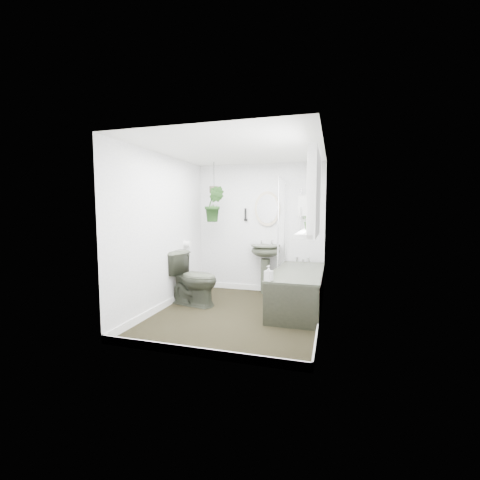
# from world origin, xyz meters

# --- Properties ---
(floor) EXTENTS (2.30, 2.80, 0.02)m
(floor) POSITION_xyz_m (0.00, 0.00, -0.01)
(floor) COLOR black
(floor) RESTS_ON ground
(ceiling) EXTENTS (2.30, 2.80, 0.02)m
(ceiling) POSITION_xyz_m (0.00, 0.00, 2.31)
(ceiling) COLOR white
(ceiling) RESTS_ON ground
(wall_back) EXTENTS (2.30, 0.02, 2.30)m
(wall_back) POSITION_xyz_m (0.00, 1.41, 1.15)
(wall_back) COLOR white
(wall_back) RESTS_ON ground
(wall_front) EXTENTS (2.30, 0.02, 2.30)m
(wall_front) POSITION_xyz_m (0.00, -1.41, 1.15)
(wall_front) COLOR white
(wall_front) RESTS_ON ground
(wall_left) EXTENTS (0.02, 2.80, 2.30)m
(wall_left) POSITION_xyz_m (-1.16, 0.00, 1.15)
(wall_left) COLOR white
(wall_left) RESTS_ON ground
(wall_right) EXTENTS (0.02, 2.80, 2.30)m
(wall_right) POSITION_xyz_m (1.16, 0.00, 1.15)
(wall_right) COLOR white
(wall_right) RESTS_ON ground
(skirting) EXTENTS (2.30, 2.80, 0.10)m
(skirting) POSITION_xyz_m (0.00, 0.00, 0.05)
(skirting) COLOR white
(skirting) RESTS_ON floor
(bathtub) EXTENTS (0.72, 1.72, 0.58)m
(bathtub) POSITION_xyz_m (0.80, 0.50, 0.29)
(bathtub) COLOR #393E30
(bathtub) RESTS_ON floor
(bath_screen) EXTENTS (0.04, 0.72, 1.40)m
(bath_screen) POSITION_xyz_m (0.47, 0.99, 1.28)
(bath_screen) COLOR silver
(bath_screen) RESTS_ON bathtub
(shower_box) EXTENTS (0.20, 0.10, 0.35)m
(shower_box) POSITION_xyz_m (0.80, 1.34, 1.55)
(shower_box) COLOR white
(shower_box) RESTS_ON wall_back
(oval_mirror) EXTENTS (0.46, 0.03, 0.62)m
(oval_mirror) POSITION_xyz_m (0.15, 1.37, 1.50)
(oval_mirror) COLOR #C2B396
(oval_mirror) RESTS_ON wall_back
(wall_sconce) EXTENTS (0.04, 0.04, 0.22)m
(wall_sconce) POSITION_xyz_m (-0.25, 1.36, 1.40)
(wall_sconce) COLOR black
(wall_sconce) RESTS_ON wall_back
(toilet_roll_holder) EXTENTS (0.11, 0.11, 0.11)m
(toilet_roll_holder) POSITION_xyz_m (-1.10, 0.70, 0.90)
(toilet_roll_holder) COLOR white
(toilet_roll_holder) RESTS_ON wall_left
(window_recess) EXTENTS (0.08, 1.00, 0.90)m
(window_recess) POSITION_xyz_m (1.09, -0.70, 1.65)
(window_recess) COLOR white
(window_recess) RESTS_ON wall_right
(window_sill) EXTENTS (0.18, 1.00, 0.04)m
(window_sill) POSITION_xyz_m (1.02, -0.70, 1.23)
(window_sill) COLOR white
(window_sill) RESTS_ON wall_right
(window_blinds) EXTENTS (0.01, 0.86, 0.76)m
(window_blinds) POSITION_xyz_m (1.04, -0.70, 1.65)
(window_blinds) COLOR white
(window_blinds) RESTS_ON wall_right
(toilet) EXTENTS (0.89, 0.62, 0.83)m
(toilet) POSITION_xyz_m (-0.80, 0.26, 0.42)
(toilet) COLOR #393E30
(toilet) RESTS_ON floor
(pedestal_sink) EXTENTS (0.60, 0.54, 0.88)m
(pedestal_sink) POSITION_xyz_m (0.15, 1.24, 0.44)
(pedestal_sink) COLOR #393E30
(pedestal_sink) RESTS_ON floor
(sill_plant) EXTENTS (0.24, 0.22, 0.22)m
(sill_plant) POSITION_xyz_m (1.03, -0.40, 1.36)
(sill_plant) COLOR black
(sill_plant) RESTS_ON window_sill
(hanging_plant) EXTENTS (0.39, 0.34, 0.61)m
(hanging_plant) POSITION_xyz_m (-0.70, 0.95, 1.58)
(hanging_plant) COLOR black
(hanging_plant) RESTS_ON ceiling
(soap_bottle) EXTENTS (0.11, 0.11, 0.20)m
(soap_bottle) POSITION_xyz_m (0.51, -0.29, 0.68)
(soap_bottle) COLOR black
(soap_bottle) RESTS_ON bathtub
(hanging_pot) EXTENTS (0.16, 0.16, 0.12)m
(hanging_pot) POSITION_xyz_m (-0.70, 0.95, 1.82)
(hanging_pot) COLOR #3E372B
(hanging_pot) RESTS_ON ceiling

